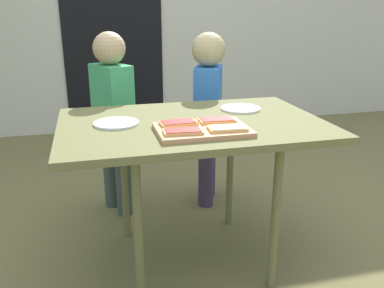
{
  "coord_description": "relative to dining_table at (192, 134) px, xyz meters",
  "views": [
    {
      "loc": [
        -0.42,
        -1.64,
        1.15
      ],
      "look_at": [
        -0.0,
        0.0,
        0.58
      ],
      "focal_mm": 38.46,
      "sensor_mm": 36.0,
      "label": 1
    }
  ],
  "objects": [
    {
      "name": "dining_table",
      "position": [
        0.0,
        0.0,
        0.0
      ],
      "size": [
        1.12,
        0.75,
        0.68
      ],
      "color": "olive",
      "rests_on": "ground"
    },
    {
      "name": "pizza_slice_far_left",
      "position": [
        -0.08,
        -0.1,
        0.08
      ],
      "size": [
        0.15,
        0.09,
        0.01
      ],
      "color": "#E5AF5D",
      "rests_on": "cutting_board"
    },
    {
      "name": "pizza_slice_near_left",
      "position": [
        -0.09,
        -0.22,
        0.08
      ],
      "size": [
        0.15,
        0.09,
        0.01
      ],
      "color": "#E5AF5D",
      "rests_on": "cutting_board"
    },
    {
      "name": "house_door",
      "position": [
        -0.17,
        2.29,
        0.37
      ],
      "size": [
        0.9,
        0.02,
        2.0
      ],
      "primitive_type": "cube",
      "color": "black",
      "rests_on": "ground"
    },
    {
      "name": "pizza_slice_far_right",
      "position": [
        0.08,
        -0.1,
        0.08
      ],
      "size": [
        0.15,
        0.09,
        0.01
      ],
      "color": "#E5AF5D",
      "rests_on": "cutting_board"
    },
    {
      "name": "plate_white_left",
      "position": [
        -0.32,
        0.03,
        0.06
      ],
      "size": [
        0.19,
        0.19,
        0.01
      ],
      "primitive_type": "cylinder",
      "color": "white",
      "rests_on": "dining_table"
    },
    {
      "name": "child_left",
      "position": [
        -0.3,
        0.6,
        -0.03
      ],
      "size": [
        0.23,
        0.28,
        1.03
      ],
      "color": "#3B4943",
      "rests_on": "ground"
    },
    {
      "name": "plate_white_right",
      "position": [
        0.28,
        0.15,
        0.06
      ],
      "size": [
        0.19,
        0.19,
        0.01
      ],
      "primitive_type": "cylinder",
      "color": "white",
      "rests_on": "dining_table"
    },
    {
      "name": "pizza_slice_near_right",
      "position": [
        0.08,
        -0.22,
        0.08
      ],
      "size": [
        0.15,
        0.09,
        0.01
      ],
      "color": "#E5AF5D",
      "rests_on": "cutting_board"
    },
    {
      "name": "ground_plane",
      "position": [
        0.0,
        0.0,
        -0.63
      ],
      "size": [
        16.0,
        16.0,
        0.0
      ],
      "primitive_type": "plane",
      "color": "olive"
    },
    {
      "name": "child_right",
      "position": [
        0.24,
        0.59,
        -0.03
      ],
      "size": [
        0.22,
        0.28,
        1.02
      ],
      "color": "#43304A",
      "rests_on": "ground"
    },
    {
      "name": "cutting_board",
      "position": [
        -0.0,
        -0.16,
        0.07
      ],
      "size": [
        0.36,
        0.25,
        0.02
      ],
      "primitive_type": "cube",
      "color": "tan",
      "rests_on": "dining_table"
    }
  ]
}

